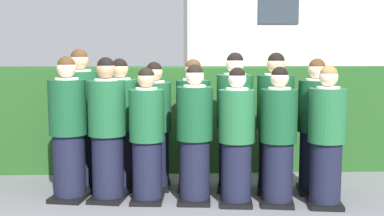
{
  "coord_description": "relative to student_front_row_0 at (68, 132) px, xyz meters",
  "views": [
    {
      "loc": [
        -0.22,
        -5.45,
        1.76
      ],
      "look_at": [
        0.0,
        0.27,
        1.05
      ],
      "focal_mm": 46.09,
      "sensor_mm": 36.0,
      "label": 1
    }
  ],
  "objects": [
    {
      "name": "ground_plane",
      "position": [
        1.43,
        -0.18,
        -0.79
      ],
      "size": [
        60.0,
        60.0,
        0.0
      ],
      "primitive_type": "plane",
      "color": "slate"
    },
    {
      "name": "student_front_row_0",
      "position": [
        0.0,
        0.0,
        0.0
      ],
      "size": [
        0.47,
        0.54,
        1.66
      ],
      "color": "black",
      "rests_on": "ground"
    },
    {
      "name": "student_front_row_1",
      "position": [
        0.45,
        -0.05,
        -0.0
      ],
      "size": [
        0.46,
        0.53,
        1.65
      ],
      "color": "black",
      "rests_on": "ground"
    },
    {
      "name": "student_front_row_2",
      "position": [
        0.91,
        -0.13,
        -0.06
      ],
      "size": [
        0.4,
        0.46,
        1.53
      ],
      "color": "black",
      "rests_on": "ground"
    },
    {
      "name": "student_front_row_3",
      "position": [
        1.45,
        -0.16,
        -0.04
      ],
      "size": [
        0.41,
        0.47,
        1.57
      ],
      "color": "black",
      "rests_on": "ground"
    },
    {
      "name": "student_front_row_4",
      "position": [
        1.91,
        -0.26,
        -0.06
      ],
      "size": [
        0.4,
        0.47,
        1.54
      ],
      "color": "black",
      "rests_on": "ground"
    },
    {
      "name": "student_front_row_5",
      "position": [
        2.37,
        -0.28,
        -0.05
      ],
      "size": [
        0.42,
        0.52,
        1.55
      ],
      "color": "black",
      "rests_on": "ground"
    },
    {
      "name": "student_front_row_6",
      "position": [
        2.89,
        -0.36,
        -0.05
      ],
      "size": [
        0.41,
        0.49,
        1.56
      ],
      "color": "black",
      "rests_on": "ground"
    },
    {
      "name": "student_rear_row_0",
      "position": [
        0.05,
        0.51,
        0.04
      ],
      "size": [
        0.46,
        0.54,
        1.74
      ],
      "color": "black",
      "rests_on": "ground"
    },
    {
      "name": "student_rear_row_1",
      "position": [
        0.56,
        0.43,
        -0.02
      ],
      "size": [
        0.44,
        0.52,
        1.62
      ],
      "color": "black",
      "rests_on": "ground"
    },
    {
      "name": "student_rear_row_2",
      "position": [
        0.98,
        0.4,
        -0.04
      ],
      "size": [
        0.41,
        0.47,
        1.58
      ],
      "color": "black",
      "rests_on": "ground"
    },
    {
      "name": "student_rear_row_3",
      "position": [
        1.45,
        0.35,
        -0.02
      ],
      "size": [
        0.42,
        0.52,
        1.62
      ],
      "color": "black",
      "rests_on": "ground"
    },
    {
      "name": "student_rear_row_4",
      "position": [
        1.96,
        0.31,
        0.02
      ],
      "size": [
        0.46,
        0.56,
        1.7
      ],
      "color": "black",
      "rests_on": "ground"
    },
    {
      "name": "student_rear_row_5",
      "position": [
        2.44,
        0.21,
        0.02
      ],
      "size": [
        0.48,
        0.55,
        1.7
      ],
      "color": "black",
      "rests_on": "ground"
    },
    {
      "name": "student_rear_row_6",
      "position": [
        2.92,
        0.15,
        -0.02
      ],
      "size": [
        0.44,
        0.54,
        1.63
      ],
      "color": "black",
      "rests_on": "ground"
    },
    {
      "name": "hedge",
      "position": [
        1.43,
        1.44,
        -0.05
      ],
      "size": [
        10.39,
        0.7,
        1.47
      ],
      "color": "#214C1E",
      "rests_on": "ground"
    }
  ]
}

